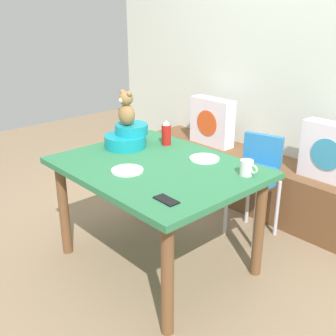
{
  "coord_description": "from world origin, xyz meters",
  "views": [
    {
      "loc": [
        1.87,
        -1.61,
        1.69
      ],
      "look_at": [
        0.0,
        0.1,
        0.69
      ],
      "focal_mm": 43.84,
      "sensor_mm": 36.0,
      "label": 1
    }
  ],
  "objects_px": {
    "pillow_floral_right": "(331,152)",
    "dinner_plate_far": "(204,159)",
    "ketchup_bottle": "(166,133)",
    "highchair": "(255,173)",
    "infant_seat_teal": "(127,137)",
    "teddy_bear": "(126,109)",
    "dinner_plate_near": "(127,170)",
    "pillow_floral_left": "(212,122)",
    "dining_table": "(157,179)",
    "cell_phone": "(166,200)",
    "coffee_mug": "(247,168)"
  },
  "relations": [
    {
      "from": "teddy_bear",
      "to": "pillow_floral_left",
      "type": "bearing_deg",
      "value": 99.64
    },
    {
      "from": "teddy_bear",
      "to": "ketchup_bottle",
      "type": "distance_m",
      "value": 0.34
    },
    {
      "from": "dinner_plate_far",
      "to": "pillow_floral_left",
      "type": "bearing_deg",
      "value": 129.31
    },
    {
      "from": "pillow_floral_left",
      "to": "ketchup_bottle",
      "type": "xyz_separation_m",
      "value": [
        0.35,
        -0.9,
        0.15
      ]
    },
    {
      "from": "dinner_plate_near",
      "to": "cell_phone",
      "type": "bearing_deg",
      "value": -12.04
    },
    {
      "from": "highchair",
      "to": "dinner_plate_far",
      "type": "relative_size",
      "value": 3.95
    },
    {
      "from": "pillow_floral_right",
      "to": "infant_seat_teal",
      "type": "bearing_deg",
      "value": -131.06
    },
    {
      "from": "pillow_floral_right",
      "to": "highchair",
      "type": "relative_size",
      "value": 0.56
    },
    {
      "from": "highchair",
      "to": "cell_phone",
      "type": "distance_m",
      "value": 1.16
    },
    {
      "from": "highchair",
      "to": "coffee_mug",
      "type": "relative_size",
      "value": 6.58
    },
    {
      "from": "coffee_mug",
      "to": "dinner_plate_near",
      "type": "bearing_deg",
      "value": -137.45
    },
    {
      "from": "pillow_floral_right",
      "to": "infant_seat_teal",
      "type": "xyz_separation_m",
      "value": [
        -0.99,
        -1.13,
        0.13
      ]
    },
    {
      "from": "teddy_bear",
      "to": "dinner_plate_near",
      "type": "height_order",
      "value": "teddy_bear"
    },
    {
      "from": "dining_table",
      "to": "infant_seat_teal",
      "type": "relative_size",
      "value": 3.85
    },
    {
      "from": "teddy_bear",
      "to": "dinner_plate_far",
      "type": "relative_size",
      "value": 1.25
    },
    {
      "from": "coffee_mug",
      "to": "cell_phone",
      "type": "relative_size",
      "value": 0.83
    },
    {
      "from": "dinner_plate_far",
      "to": "teddy_bear",
      "type": "bearing_deg",
      "value": -159.46
    },
    {
      "from": "pillow_floral_right",
      "to": "dinner_plate_near",
      "type": "xyz_separation_m",
      "value": [
        -0.6,
        -1.43,
        0.07
      ]
    },
    {
      "from": "highchair",
      "to": "dinner_plate_near",
      "type": "height_order",
      "value": "highchair"
    },
    {
      "from": "highchair",
      "to": "pillow_floral_left",
      "type": "bearing_deg",
      "value": 152.97
    },
    {
      "from": "ketchup_bottle",
      "to": "dinner_plate_far",
      "type": "height_order",
      "value": "ketchup_bottle"
    },
    {
      "from": "pillow_floral_left",
      "to": "dining_table",
      "type": "height_order",
      "value": "pillow_floral_left"
    },
    {
      "from": "highchair",
      "to": "teddy_bear",
      "type": "xyz_separation_m",
      "value": [
        -0.62,
        -0.72,
        0.5
      ]
    },
    {
      "from": "highchair",
      "to": "ketchup_bottle",
      "type": "bearing_deg",
      "value": -133.95
    },
    {
      "from": "dinner_plate_far",
      "to": "cell_phone",
      "type": "xyz_separation_m",
      "value": [
        0.29,
        -0.61,
        -0.0
      ]
    },
    {
      "from": "pillow_floral_right",
      "to": "cell_phone",
      "type": "relative_size",
      "value": 3.06
    },
    {
      "from": "teddy_bear",
      "to": "pillow_floral_right",
      "type": "bearing_deg",
      "value": 48.96
    },
    {
      "from": "ketchup_bottle",
      "to": "pillow_floral_right",
      "type": "bearing_deg",
      "value": 47.26
    },
    {
      "from": "infant_seat_teal",
      "to": "dinner_plate_far",
      "type": "xyz_separation_m",
      "value": [
        0.56,
        0.21,
        -0.07
      ]
    },
    {
      "from": "dining_table",
      "to": "dinner_plate_near",
      "type": "relative_size",
      "value": 6.36
    },
    {
      "from": "dining_table",
      "to": "highchair",
      "type": "xyz_separation_m",
      "value": [
        0.2,
        0.81,
        -0.12
      ]
    },
    {
      "from": "infant_seat_teal",
      "to": "cell_phone",
      "type": "height_order",
      "value": "infant_seat_teal"
    },
    {
      "from": "pillow_floral_right",
      "to": "teddy_bear",
      "type": "height_order",
      "value": "teddy_bear"
    },
    {
      "from": "dining_table",
      "to": "pillow_floral_left",
      "type": "bearing_deg",
      "value": 116.67
    },
    {
      "from": "pillow_floral_right",
      "to": "teddy_bear",
      "type": "distance_m",
      "value": 1.54
    },
    {
      "from": "coffee_mug",
      "to": "cell_phone",
      "type": "bearing_deg",
      "value": -96.43
    },
    {
      "from": "infant_seat_teal",
      "to": "ketchup_bottle",
      "type": "bearing_deg",
      "value": 56.23
    },
    {
      "from": "pillow_floral_left",
      "to": "dinner_plate_far",
      "type": "height_order",
      "value": "pillow_floral_left"
    },
    {
      "from": "dining_table",
      "to": "infant_seat_teal",
      "type": "xyz_separation_m",
      "value": [
        -0.42,
        0.09,
        0.17
      ]
    },
    {
      "from": "pillow_floral_right",
      "to": "dinner_plate_far",
      "type": "bearing_deg",
      "value": -114.68
    },
    {
      "from": "cell_phone",
      "to": "dinner_plate_near",
      "type": "bearing_deg",
      "value": 79.83
    },
    {
      "from": "highchair",
      "to": "coffee_mug",
      "type": "xyz_separation_m",
      "value": [
        0.3,
        -0.52,
        0.27
      ]
    },
    {
      "from": "dining_table",
      "to": "highchair",
      "type": "bearing_deg",
      "value": 75.98
    },
    {
      "from": "dining_table",
      "to": "dinner_plate_far",
      "type": "relative_size",
      "value": 6.36
    },
    {
      "from": "ketchup_bottle",
      "to": "cell_phone",
      "type": "distance_m",
      "value": 0.94
    },
    {
      "from": "dining_table",
      "to": "coffee_mug",
      "type": "xyz_separation_m",
      "value": [
        0.5,
        0.28,
        0.15
      ]
    },
    {
      "from": "infant_seat_teal",
      "to": "dinner_plate_far",
      "type": "bearing_deg",
      "value": 20.5
    },
    {
      "from": "dinner_plate_near",
      "to": "highchair",
      "type": "bearing_deg",
      "value": 76.81
    },
    {
      "from": "dining_table",
      "to": "teddy_bear",
      "type": "xyz_separation_m",
      "value": [
        -0.42,
        0.09,
        0.38
      ]
    },
    {
      "from": "infant_seat_teal",
      "to": "coffee_mug",
      "type": "relative_size",
      "value": 2.75
    }
  ]
}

